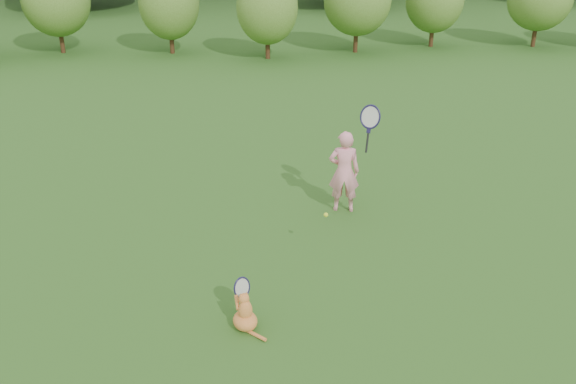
{
  "coord_description": "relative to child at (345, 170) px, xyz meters",
  "views": [
    {
      "loc": [
        -0.35,
        -7.53,
        4.54
      ],
      "look_at": [
        0.2,
        0.8,
        0.7
      ],
      "focal_mm": 40.0,
      "sensor_mm": 36.0,
      "label": 1
    }
  ],
  "objects": [
    {
      "name": "cat",
      "position": [
        -1.58,
        -2.98,
        -0.45
      ],
      "size": [
        0.46,
        0.69,
        0.64
      ],
      "rotation": [
        0.0,
        0.0,
        0.37
      ],
      "color": "#C56926",
      "rests_on": "ground"
    },
    {
      "name": "tennis_ball",
      "position": [
        -0.47,
        -1.44,
        -0.04
      ],
      "size": [
        0.06,
        0.06,
        0.06
      ],
      "color": "#C0CC18",
      "rests_on": "ground"
    },
    {
      "name": "child",
      "position": [
        0.0,
        0.0,
        0.0
      ],
      "size": [
        0.78,
        0.53,
        1.98
      ],
      "rotation": [
        0.0,
        0.0,
        3.01
      ],
      "color": "pink",
      "rests_on": "ground"
    },
    {
      "name": "ground",
      "position": [
        -1.14,
        -1.58,
        -0.69
      ],
      "size": [
        100.0,
        100.0,
        0.0
      ],
      "primitive_type": "plane",
      "color": "#214B15",
      "rests_on": "ground"
    },
    {
      "name": "shrub_row",
      "position": [
        -1.14,
        11.42,
        0.71
      ],
      "size": [
        28.0,
        3.0,
        2.8
      ],
      "primitive_type": null,
      "color": "#4A6B21",
      "rests_on": "ground"
    }
  ]
}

